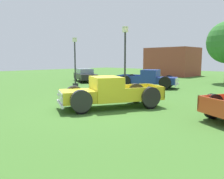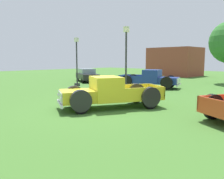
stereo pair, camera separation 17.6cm
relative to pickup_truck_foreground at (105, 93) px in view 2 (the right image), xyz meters
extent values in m
plane|color=#3D6B28|center=(-0.14, -0.49, -0.73)|extent=(80.00, 80.00, 0.00)
cube|color=yellow|center=(-0.60, -1.20, -0.08)|extent=(2.04, 2.03, 0.55)
cube|color=silver|center=(-0.94, -1.89, -0.08)|extent=(1.26, 0.67, 0.46)
sphere|color=silver|center=(-0.39, -2.15, -0.05)|extent=(0.20, 0.20, 0.20)
sphere|color=silver|center=(-1.48, -1.60, -0.05)|extent=(0.20, 0.20, 0.20)
cube|color=yellow|center=(0.03, 0.06, 0.23)|extent=(2.08, 1.92, 1.15)
cube|color=#8C9EA8|center=(-0.25, -0.49, 0.48)|extent=(1.32, 0.68, 0.51)
cube|color=yellow|center=(0.79, 1.58, -0.30)|extent=(2.44, 2.64, 0.10)
cube|color=yellow|center=(1.50, 1.23, 0.03)|extent=(1.01, 1.92, 0.55)
cube|color=yellow|center=(0.07, 1.94, 0.03)|extent=(1.01, 1.92, 0.55)
cube|color=yellow|center=(1.24, 2.49, 0.03)|extent=(1.54, 0.82, 0.55)
cylinder|color=black|center=(0.16, -1.58, -0.35)|extent=(0.54, 0.78, 0.76)
cylinder|color=#B7B7BC|center=(0.16, -1.58, -0.35)|extent=(0.35, 0.38, 0.31)
cylinder|color=black|center=(0.16, -1.58, -0.16)|extent=(0.68, 0.99, 0.96)
cylinder|color=black|center=(-1.35, -0.83, -0.35)|extent=(0.54, 0.78, 0.76)
cylinder|color=#B7B7BC|center=(-1.36, -0.82, -0.35)|extent=(0.35, 0.38, 0.31)
cylinder|color=black|center=(-1.35, -0.83, -0.16)|extent=(0.68, 0.99, 0.96)
cylinder|color=black|center=(1.66, 1.43, -0.35)|extent=(0.54, 0.78, 0.76)
cylinder|color=#B7B7BC|center=(1.67, 1.43, -0.35)|extent=(0.35, 0.38, 0.31)
cylinder|color=black|center=(1.66, 1.43, -0.16)|extent=(0.68, 0.99, 0.96)
cylinder|color=black|center=(0.15, 2.18, -0.35)|extent=(0.54, 0.78, 0.76)
cylinder|color=#B7B7BC|center=(0.14, 2.19, -0.35)|extent=(0.35, 0.38, 0.31)
cylinder|color=black|center=(0.15, 2.18, -0.16)|extent=(0.68, 0.99, 0.96)
cube|color=silver|center=(-0.96, -1.93, -0.39)|extent=(1.68, 0.91, 0.12)
cube|color=#D14723|center=(4.67, 1.80, -0.01)|extent=(0.94, 1.84, 0.53)
cube|color=#D14723|center=(4.94, 0.60, -0.01)|extent=(1.47, 0.76, 0.53)
cylinder|color=black|center=(4.53, 1.60, -0.37)|extent=(0.50, 0.75, 0.73)
cylinder|color=#B7B7BC|center=(4.52, 1.61, -0.37)|extent=(0.33, 0.36, 0.29)
cylinder|color=black|center=(4.53, 1.60, -0.19)|extent=(0.64, 0.94, 0.92)
cube|color=navy|center=(-1.89, 8.82, -0.09)|extent=(1.90, 1.92, 0.54)
cube|color=silver|center=(-1.18, 9.09, -0.09)|extent=(0.52, 1.28, 0.45)
sphere|color=silver|center=(-1.40, 9.64, -0.06)|extent=(0.20, 0.20, 0.20)
sphere|color=silver|center=(-0.99, 8.52, -0.06)|extent=(0.20, 0.20, 0.20)
cube|color=navy|center=(-3.18, 8.35, 0.21)|extent=(1.77, 1.99, 1.13)
cube|color=#8C9EA8|center=(-2.62, 8.55, 0.46)|extent=(0.53, 1.35, 0.50)
cube|color=navy|center=(-4.75, 7.77, -0.31)|extent=(2.51, 2.26, 0.10)
cube|color=navy|center=(-5.02, 8.50, 0.01)|extent=(1.97, 0.79, 0.54)
cube|color=navy|center=(-4.48, 7.03, 0.01)|extent=(1.97, 0.79, 0.54)
cube|color=navy|center=(-5.68, 7.42, 0.01)|extent=(0.64, 1.57, 0.54)
cylinder|color=black|center=(-2.17, 9.60, -0.36)|extent=(0.78, 0.46, 0.75)
cylinder|color=#B7B7BC|center=(-2.18, 9.61, -0.36)|extent=(0.36, 0.33, 0.30)
cylinder|color=black|center=(-2.17, 9.60, -0.17)|extent=(0.98, 0.59, 0.94)
cylinder|color=black|center=(-1.60, 8.05, -0.36)|extent=(0.78, 0.46, 0.75)
cylinder|color=#B7B7BC|center=(-1.60, 8.04, -0.36)|extent=(0.36, 0.33, 0.30)
cylinder|color=black|center=(-1.60, 8.05, -0.17)|extent=(0.98, 0.59, 0.94)
cylinder|color=black|center=(-5.27, 8.46, -0.36)|extent=(0.78, 0.46, 0.75)
cylinder|color=#B7B7BC|center=(-5.27, 8.46, -0.36)|extent=(0.36, 0.33, 0.30)
cylinder|color=black|center=(-5.27, 8.46, -0.17)|extent=(0.98, 0.59, 0.94)
cylinder|color=black|center=(-4.69, 6.90, -0.36)|extent=(0.78, 0.46, 0.75)
cylinder|color=#B7B7BC|center=(-4.69, 6.89, -0.36)|extent=(0.36, 0.33, 0.30)
cylinder|color=black|center=(-4.69, 6.90, -0.17)|extent=(0.98, 0.59, 0.94)
cube|color=silver|center=(-1.14, 9.10, -0.40)|extent=(0.71, 1.72, 0.12)
cube|color=black|center=(-11.27, 7.93, -0.16)|extent=(4.42, 3.31, 0.56)
cube|color=#7F939E|center=(-11.39, 7.99, 0.38)|extent=(2.68, 2.27, 0.51)
cylinder|color=black|center=(-9.69, 7.98, -0.43)|extent=(0.62, 0.43, 0.60)
cylinder|color=black|center=(-10.35, 6.65, -0.43)|extent=(0.62, 0.43, 0.60)
cylinder|color=black|center=(-12.19, 9.21, -0.43)|extent=(0.62, 0.43, 0.60)
cylinder|color=black|center=(-12.85, 7.87, -0.43)|extent=(0.62, 0.43, 0.60)
cube|color=#2D2D33|center=(-8.69, 4.74, -0.61)|extent=(0.36, 0.36, 0.25)
cylinder|color=#2D2D33|center=(-8.69, 4.74, 1.32)|extent=(0.12, 0.12, 3.61)
cube|color=#F2EACC|center=(-8.69, 4.74, 3.31)|extent=(0.28, 0.28, 0.36)
cone|color=#2D2D33|center=(-8.69, 4.74, 3.49)|extent=(0.32, 0.32, 0.14)
cube|color=#2D2D33|center=(-2.20, 3.98, -0.61)|extent=(0.36, 0.36, 0.25)
cylinder|color=#2D2D33|center=(-2.20, 3.98, 1.45)|extent=(0.12, 0.12, 3.87)
cube|color=#F2EACC|center=(-2.20, 3.98, 3.57)|extent=(0.28, 0.28, 0.36)
cone|color=#2D2D33|center=(-2.20, 3.98, 3.75)|extent=(0.32, 0.32, 0.14)
cube|color=olive|center=(-5.92, 12.46, 0.02)|extent=(0.80, 1.80, 0.06)
cube|color=olive|center=(-5.32, 12.46, -0.28)|extent=(0.28, 1.80, 0.05)
cube|color=olive|center=(-6.52, 12.46, -0.28)|extent=(0.28, 1.80, 0.05)
cube|color=olive|center=(-5.93, 11.66, -0.36)|extent=(1.40, 0.08, 0.75)
cube|color=olive|center=(-5.92, 13.26, -0.36)|extent=(1.40, 0.08, 0.75)
cube|color=brown|center=(-9.51, 22.75, 1.26)|extent=(6.61, 5.05, 4.00)
camera|label=1|loc=(8.01, -7.72, 1.63)|focal=37.29mm
camera|label=2|loc=(8.13, -7.59, 1.63)|focal=37.29mm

